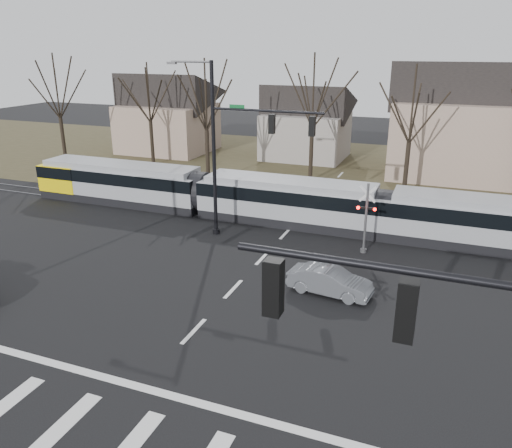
% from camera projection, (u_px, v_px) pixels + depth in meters
% --- Properties ---
extents(ground, '(140.00, 140.00, 0.00)m').
position_uv_depth(ground, '(168.00, 358.00, 18.50)').
color(ground, black).
extents(grass_verge, '(140.00, 28.00, 0.01)m').
position_uv_depth(grass_verge, '(345.00, 170.00, 46.59)').
color(grass_verge, '#38331E').
rests_on(grass_verge, ground).
extents(crosswalk, '(27.00, 2.60, 0.01)m').
position_uv_depth(crosswalk, '(100.00, 431.00, 14.99)').
color(crosswalk, silver).
rests_on(crosswalk, ground).
extents(stop_line, '(28.00, 0.35, 0.01)m').
position_uv_depth(stop_line, '(141.00, 387.00, 16.92)').
color(stop_line, silver).
rests_on(stop_line, ground).
extents(lane_dashes, '(0.18, 30.00, 0.01)m').
position_uv_depth(lane_dashes, '(295.00, 223.00, 32.55)').
color(lane_dashes, silver).
rests_on(lane_dashes, ground).
extents(rail_pair, '(90.00, 1.52, 0.06)m').
position_uv_depth(rail_pair, '(294.00, 224.00, 32.36)').
color(rail_pair, '#59595E').
rests_on(rail_pair, ground).
extents(tram, '(38.35, 2.85, 2.91)m').
position_uv_depth(tram, '(287.00, 199.00, 32.21)').
color(tram, gray).
rests_on(tram, ground).
extents(sedan, '(2.26, 4.23, 1.29)m').
position_uv_depth(sedan, '(330.00, 281.00, 23.15)').
color(sedan, slate).
rests_on(sedan, ground).
extents(signal_pole_near_right, '(6.72, 0.44, 8.00)m').
position_uv_depth(signal_pole_near_right, '(504.00, 424.00, 8.05)').
color(signal_pole_near_right, black).
rests_on(signal_pole_near_right, ground).
extents(signal_pole_far, '(9.28, 0.44, 10.20)m').
position_uv_depth(signal_pole_far, '(239.00, 143.00, 28.38)').
color(signal_pole_far, black).
rests_on(signal_pole_far, ground).
extents(rail_crossing_signal, '(1.08, 0.36, 4.00)m').
position_uv_depth(rail_crossing_signal, '(366.00, 221.00, 27.39)').
color(rail_crossing_signal, '#59595B').
rests_on(rail_crossing_signal, ground).
extents(tree_row, '(59.20, 7.20, 10.00)m').
position_uv_depth(tree_row, '(358.00, 126.00, 38.96)').
color(tree_row, black).
rests_on(tree_row, ground).
extents(house_a, '(9.72, 8.64, 8.60)m').
position_uv_depth(house_a, '(167.00, 110.00, 53.66)').
color(house_a, gray).
rests_on(house_a, ground).
extents(house_b, '(8.64, 7.56, 7.65)m').
position_uv_depth(house_b, '(306.00, 119.00, 50.47)').
color(house_b, gray).
rests_on(house_b, ground).
extents(house_c, '(10.80, 8.64, 10.10)m').
position_uv_depth(house_c, '(455.00, 117.00, 42.64)').
color(house_c, gray).
rests_on(house_c, ground).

